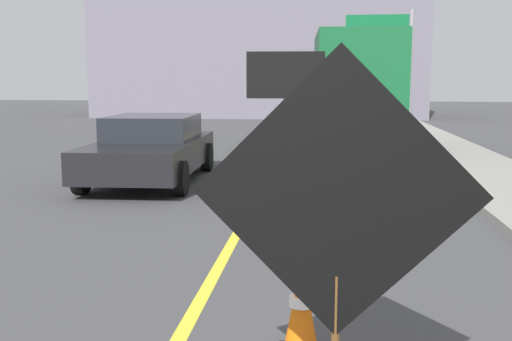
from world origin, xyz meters
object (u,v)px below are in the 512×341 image
roadwork_sign (338,202)px  traffic_cone_near_sign (301,308)px  arrow_board_trailer (285,160)px  traffic_cone_mid_lane (305,238)px  traffic_cone_far_lane (296,201)px  highway_guide_sign (392,48)px  box_truck (353,89)px  pickup_car (151,148)px

roadwork_sign → traffic_cone_near_sign: 1.64m
arrow_board_trailer → traffic_cone_mid_lane: (0.58, -5.75, -0.14)m
arrow_board_trailer → traffic_cone_far_lane: bearing=-84.0°
traffic_cone_mid_lane → highway_guide_sign: bearing=81.2°
box_truck → arrow_board_trailer: bearing=-104.8°
roadwork_sign → arrow_board_trailer: (-0.85, 9.26, -0.99)m
roadwork_sign → arrow_board_trailer: bearing=95.2°
pickup_car → arrow_board_trailer: bearing=2.4°
box_truck → highway_guide_sign: 7.75m
traffic_cone_near_sign → traffic_cone_far_lane: (-0.23, 4.43, -0.05)m
roadwork_sign → traffic_cone_near_sign: roadwork_sign is taller
roadwork_sign → highway_guide_sign: (2.76, 22.96, 1.95)m
arrow_board_trailer → traffic_cone_mid_lane: 5.78m
roadwork_sign → box_truck: box_truck is taller
highway_guide_sign → pickup_car: bearing=-114.9°
arrow_board_trailer → traffic_cone_mid_lane: arrow_board_trailer is taller
box_truck → traffic_cone_mid_lane: 12.26m
traffic_cone_mid_lane → traffic_cone_far_lane: size_ratio=1.00×
box_truck → traffic_cone_far_lane: size_ratio=10.30×
pickup_car → traffic_cone_mid_lane: (3.40, -5.63, -0.36)m
box_truck → highway_guide_sign: bearing=75.4°
arrow_board_trailer → traffic_cone_far_lane: (0.38, -3.63, -0.15)m
pickup_car → traffic_cone_mid_lane: pickup_car is taller
pickup_car → traffic_cone_mid_lane: size_ratio=6.90×
highway_guide_sign → traffic_cone_far_lane: size_ratio=7.31×
traffic_cone_far_lane → traffic_cone_near_sign: bearing=-87.0°
highway_guide_sign → traffic_cone_near_sign: (-2.99, -21.76, -3.04)m
pickup_car → traffic_cone_mid_lane: 6.58m
arrow_board_trailer → traffic_cone_near_sign: size_ratio=3.47×
traffic_cone_near_sign → pickup_car: bearing=113.4°
arrow_board_trailer → traffic_cone_near_sign: arrow_board_trailer is taller
box_truck → highway_guide_sign: (1.91, 7.34, 1.57)m
box_truck → pickup_car: 7.99m
highway_guide_sign → traffic_cone_near_sign: highway_guide_sign is taller
box_truck → highway_guide_sign: highway_guide_sign is taller
roadwork_sign → highway_guide_sign: 23.21m
traffic_cone_mid_lane → traffic_cone_far_lane: traffic_cone_mid_lane is taller
roadwork_sign → traffic_cone_far_lane: (-0.46, 5.63, -1.14)m
traffic_cone_near_sign → traffic_cone_mid_lane: bearing=90.9°
roadwork_sign → traffic_cone_far_lane: 5.76m
traffic_cone_far_lane → pickup_car: bearing=132.4°
traffic_cone_near_sign → traffic_cone_far_lane: 4.43m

